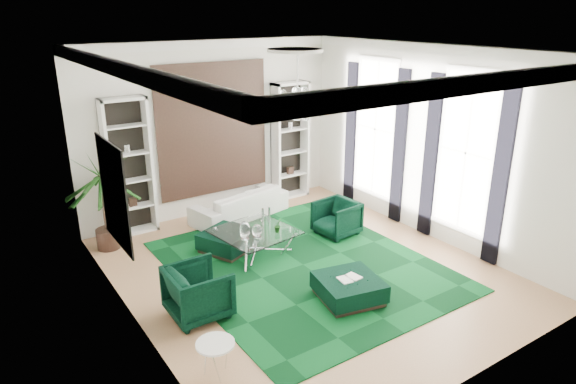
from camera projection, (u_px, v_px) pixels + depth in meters
floor at (304, 270)px, 9.17m from camera, size 6.00×7.00×0.02m
ceiling at (306, 49)px, 7.88m from camera, size 6.00×7.00×0.02m
wall_back at (212, 129)px, 11.27m from camera, size 6.00×0.02×3.80m
wall_front at (486, 243)px, 5.78m from camera, size 6.00×0.02×3.80m
wall_left at (124, 204)px, 6.94m from camera, size 0.02×7.00×3.80m
wall_right at (429, 143)px, 10.10m from camera, size 0.02×7.00×3.80m
crown_molding at (306, 56)px, 7.92m from camera, size 6.00×7.00×0.18m
ceiling_medallion at (295, 50)px, 8.13m from camera, size 0.90×0.90×0.05m
tapestry at (213, 129)px, 11.23m from camera, size 2.50×0.06×2.80m
shelving_left at (129, 167)px, 10.25m from camera, size 0.90×0.38×2.80m
shelving_right at (290, 141)px, 12.30m from camera, size 0.90×0.38×2.80m
painting at (115, 194)px, 7.45m from camera, size 0.04×1.30×1.60m
window_near at (466, 153)px, 9.39m from camera, size 0.03×1.10×2.90m
curtain_near_a at (500, 177)px, 8.85m from camera, size 0.07×0.30×3.25m
curtain_near_b at (430, 157)px, 10.06m from camera, size 0.07×0.30×3.25m
window_far at (376, 129)px, 11.26m from camera, size 0.03×1.10×2.90m
curtain_far_a at (399, 148)px, 10.72m from camera, size 0.07×0.30×3.25m
curtain_far_b at (351, 134)px, 11.94m from camera, size 0.07×0.30×3.25m
rug at (303, 265)px, 9.29m from camera, size 4.20×5.00×0.02m
sofa at (240, 204)px, 11.34m from camera, size 2.36×1.31×0.65m
armchair_left at (198, 292)px, 7.67m from camera, size 0.89×0.86×0.80m
armchair_right at (337, 218)px, 10.47m from camera, size 0.87×0.85×0.72m
coffee_table at (255, 242)px, 9.69m from camera, size 1.51×1.51×0.46m
ottoman_side at (228, 241)px, 9.81m from camera, size 1.16×1.16×0.39m
ottoman_front at (349, 289)px, 8.15m from camera, size 1.11×1.11×0.38m
book at (349, 278)px, 8.09m from camera, size 0.37×0.25×0.03m
side_table at (216, 360)px, 6.44m from camera, size 0.51×0.51×0.47m
palm at (102, 190)px, 9.59m from camera, size 1.63×1.63×2.39m
chandelier at (297, 106)px, 8.65m from camera, size 0.93×0.93×0.67m
table_plant at (278, 225)px, 9.53m from camera, size 0.18×0.16×0.27m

